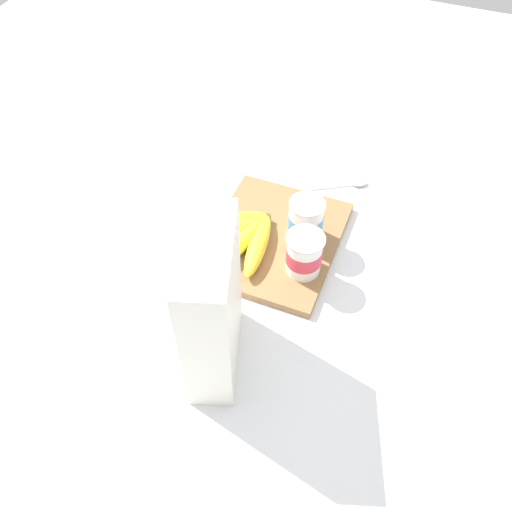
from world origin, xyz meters
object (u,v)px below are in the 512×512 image
object	(u,v)px
cutting_board	(274,240)
spoon	(348,184)
yogurt_cup_back	(304,254)
yogurt_cup_front	(306,220)
banana_bunch	(238,235)
cereal_box	(210,307)

from	to	relation	value
cutting_board	spoon	distance (m)	0.24
cutting_board	yogurt_cup_back	size ratio (longest dim) A/B	3.38
cutting_board	spoon	xyz separation A→B (m)	(-0.22, 0.10, -0.00)
yogurt_cup_front	spoon	distance (m)	0.21
yogurt_cup_back	banana_bunch	distance (m)	0.15
spoon	yogurt_cup_back	bearing A→B (deg)	-3.22
cutting_board	yogurt_cup_front	bearing A→B (deg)	113.61
yogurt_cup_back	banana_bunch	size ratio (longest dim) A/B	0.46
cutting_board	spoon	bearing A→B (deg)	156.35
cereal_box	yogurt_cup_front	world-z (taller)	cereal_box
yogurt_cup_front	yogurt_cup_back	world-z (taller)	yogurt_cup_front
cereal_box	yogurt_cup_back	bearing A→B (deg)	141.15
yogurt_cup_front	spoon	xyz separation A→B (m)	(-0.20, 0.04, -0.06)
cereal_box	banana_bunch	bearing A→B (deg)	175.44
cereal_box	cutting_board	bearing A→B (deg)	160.96
yogurt_cup_back	spoon	size ratio (longest dim) A/B	0.74
cutting_board	cereal_box	xyz separation A→B (m)	(0.28, -0.00, 0.14)
banana_bunch	cereal_box	bearing A→B (deg)	13.70
yogurt_cup_front	yogurt_cup_back	size ratio (longest dim) A/B	1.04
yogurt_cup_front	spoon	size ratio (longest dim) A/B	0.76
yogurt_cup_back	spoon	distance (m)	0.29
cereal_box	yogurt_cup_front	distance (m)	0.33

